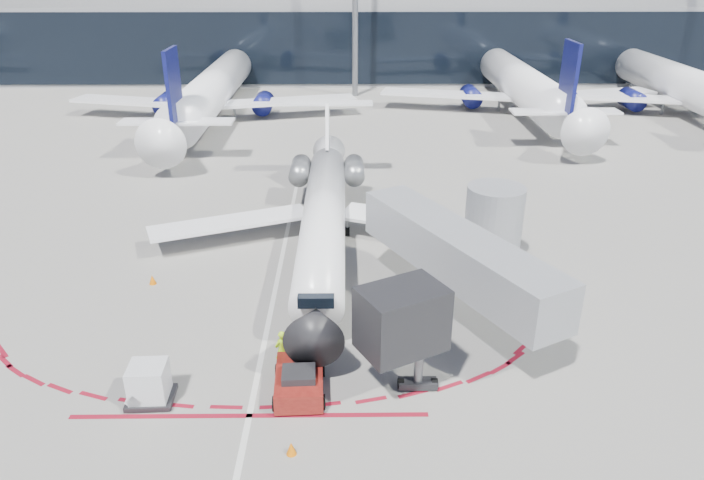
{
  "coord_description": "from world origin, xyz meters",
  "views": [
    {
      "loc": [
        3.81,
        -30.85,
        16.48
      ],
      "look_at": [
        4.12,
        -0.68,
        2.55
      ],
      "focal_mm": 32.0,
      "sensor_mm": 36.0,
      "label": 1
    }
  ],
  "objects_px": {
    "regional_jet": "(324,211)",
    "uld_container": "(149,384)",
    "pushback_tug": "(299,381)",
    "ramp_worker": "(282,350)"
  },
  "relations": [
    {
      "from": "regional_jet",
      "to": "uld_container",
      "type": "bearing_deg",
      "value": -113.8
    },
    {
      "from": "regional_jet",
      "to": "uld_container",
      "type": "xyz_separation_m",
      "value": [
        -6.54,
        -14.83,
        -1.38
      ]
    },
    {
      "from": "uld_container",
      "to": "ramp_worker",
      "type": "bearing_deg",
      "value": 21.04
    },
    {
      "from": "pushback_tug",
      "to": "uld_container",
      "type": "xyz_separation_m",
      "value": [
        -5.93,
        -0.47,
        0.29
      ]
    },
    {
      "from": "regional_jet",
      "to": "uld_container",
      "type": "relative_size",
      "value": 14.17
    },
    {
      "from": "regional_jet",
      "to": "ramp_worker",
      "type": "relative_size",
      "value": 14.4
    },
    {
      "from": "regional_jet",
      "to": "pushback_tug",
      "type": "xyz_separation_m",
      "value": [
        -0.61,
        -14.36,
        -1.66
      ]
    },
    {
      "from": "regional_jet",
      "to": "pushback_tug",
      "type": "height_order",
      "value": "regional_jet"
    },
    {
      "from": "pushback_tug",
      "to": "uld_container",
      "type": "bearing_deg",
      "value": -177.98
    },
    {
      "from": "pushback_tug",
      "to": "uld_container",
      "type": "distance_m",
      "value": 5.96
    }
  ]
}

